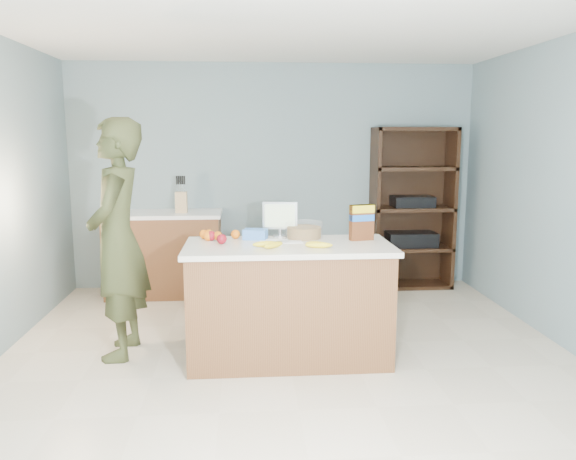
{
  "coord_description": "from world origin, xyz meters",
  "views": [
    {
      "loc": [
        -0.32,
        -3.83,
        1.7
      ],
      "look_at": [
        0.0,
        0.35,
        1.0
      ],
      "focal_mm": 35.0,
      "sensor_mm": 36.0,
      "label": 1
    }
  ],
  "objects": [
    {
      "name": "walls",
      "position": [
        0.0,
        0.0,
        1.65
      ],
      "size": [
        4.52,
        5.02,
        2.51
      ],
      "color": "gray",
      "rests_on": "ground"
    },
    {
      "name": "counter_peninsula",
      "position": [
        0.0,
        0.3,
        0.42
      ],
      "size": [
        1.56,
        0.76,
        0.9
      ],
      "color": "brown",
      "rests_on": "ground"
    },
    {
      "name": "oranges",
      "position": [
        -0.56,
        0.54,
        0.94
      ],
      "size": [
        0.32,
        0.17,
        0.07
      ],
      "color": "orange",
      "rests_on": "counter_peninsula"
    },
    {
      "name": "bananas",
      "position": [
        0.03,
        0.17,
        0.92
      ],
      "size": [
        0.59,
        0.18,
        0.04
      ],
      "color": "yellow",
      "rests_on": "counter_peninsula"
    },
    {
      "name": "salad_bowl",
      "position": [
        0.14,
        0.55,
        0.96
      ],
      "size": [
        0.3,
        0.3,
        0.13
      ],
      "color": "#267219",
      "rests_on": "counter_peninsula"
    },
    {
      "name": "floor",
      "position": [
        0.0,
        0.0,
        0.0
      ],
      "size": [
        4.5,
        5.0,
        0.02
      ],
      "primitive_type": "cube",
      "color": "beige",
      "rests_on": "ground"
    },
    {
      "name": "shelving_unit",
      "position": [
        1.55,
        2.35,
        0.86
      ],
      "size": [
        0.9,
        0.4,
        1.8
      ],
      "color": "black",
      "rests_on": "ground"
    },
    {
      "name": "tv",
      "position": [
        -0.04,
        0.63,
        1.06
      ],
      "size": [
        0.28,
        0.12,
        0.28
      ],
      "color": "silver",
      "rests_on": "counter_peninsula"
    },
    {
      "name": "apples",
      "position": [
        -0.54,
        0.42,
        0.94
      ],
      "size": [
        0.16,
        0.22,
        0.08
      ],
      "color": "maroon",
      "rests_on": "counter_peninsula"
    },
    {
      "name": "envelopes",
      "position": [
        -0.05,
        0.42,
        0.9
      ],
      "size": [
        0.33,
        0.21,
        0.0
      ],
      "color": "white",
      "rests_on": "counter_peninsula"
    },
    {
      "name": "back_cabinet",
      "position": [
        -1.2,
        2.2,
        0.45
      ],
      "size": [
        1.24,
        0.62,
        0.9
      ],
      "color": "brown",
      "rests_on": "ground"
    },
    {
      "name": "cereal_box",
      "position": [
        0.58,
        0.42,
        1.06
      ],
      "size": [
        0.2,
        0.11,
        0.28
      ],
      "color": "#592B14",
      "rests_on": "counter_peninsula"
    },
    {
      "name": "person",
      "position": [
        -1.3,
        0.48,
        0.92
      ],
      "size": [
        0.45,
        0.68,
        1.84
      ],
      "primitive_type": "imported",
      "rotation": [
        0.0,
        0.0,
        -1.58
      ],
      "color": "#34381C",
      "rests_on": "ground"
    },
    {
      "name": "blue_carton",
      "position": [
        -0.25,
        0.53,
        0.94
      ],
      "size": [
        0.2,
        0.16,
        0.08
      ],
      "primitive_type": "cube",
      "rotation": [
        0.0,
        0.0,
        -0.24
      ],
      "color": "blue",
      "rests_on": "counter_peninsula"
    },
    {
      "name": "knife_block",
      "position": [
        -1.0,
        2.16,
        1.02
      ],
      "size": [
        0.12,
        0.1,
        0.31
      ],
      "color": "tan",
      "rests_on": "back_cabinet"
    }
  ]
}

